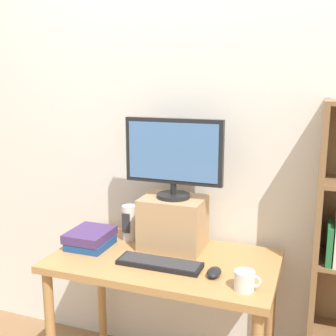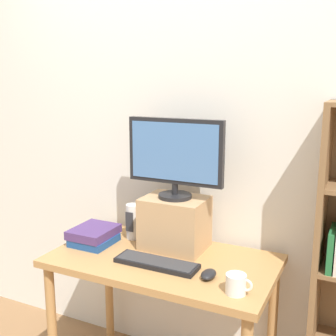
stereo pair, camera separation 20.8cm
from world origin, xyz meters
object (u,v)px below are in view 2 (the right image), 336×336
(desk, at_px, (163,277))
(computer_mouse, at_px, (209,274))
(riser_box, at_px, (175,223))
(desk_speaker, at_px, (133,221))
(computer_monitor, at_px, (175,155))
(keyboard, at_px, (157,263))
(book_stack, at_px, (94,235))
(coffee_mug, at_px, (236,284))

(desk, height_order, computer_mouse, computer_mouse)
(riser_box, height_order, computer_mouse, riser_box)
(desk_speaker, bearing_deg, computer_mouse, -26.22)
(desk, height_order, computer_monitor, computer_monitor)
(desk, relative_size, keyboard, 2.73)
(desk, bearing_deg, book_stack, 179.16)
(coffee_mug, height_order, desk_speaker, desk_speaker)
(computer_monitor, bearing_deg, desk, -90.69)
(desk, height_order, desk_speaker, desk_speaker)
(keyboard, relative_size, book_stack, 1.67)
(desk, relative_size, desk_speaker, 5.71)
(computer_mouse, relative_size, coffee_mug, 0.90)
(desk, distance_m, coffee_mug, 0.50)
(riser_box, xyz_separation_m, coffee_mug, (0.44, -0.34, -0.10))
(computer_mouse, distance_m, book_stack, 0.72)
(riser_box, xyz_separation_m, computer_mouse, (0.29, -0.26, -0.12))
(coffee_mug, bearing_deg, keyboard, 167.24)
(book_stack, xyz_separation_m, coffee_mug, (0.87, -0.20, -0.00))
(book_stack, relative_size, coffee_mug, 2.14)
(book_stack, xyz_separation_m, desk_speaker, (0.16, 0.16, 0.05))
(keyboard, relative_size, coffee_mug, 3.58)
(desk, xyz_separation_m, book_stack, (-0.43, 0.01, 0.15))
(desk, height_order, book_stack, book_stack)
(computer_mouse, bearing_deg, coffee_mug, -27.74)
(book_stack, bearing_deg, computer_monitor, 17.95)
(riser_box, bearing_deg, book_stack, -161.86)
(riser_box, xyz_separation_m, keyboard, (0.01, -0.24, -0.13))
(keyboard, height_order, coffee_mug, coffee_mug)
(computer_monitor, relative_size, desk_speaker, 2.62)
(desk, bearing_deg, keyboard, -81.32)
(riser_box, relative_size, coffee_mug, 2.84)
(desk, bearing_deg, coffee_mug, -23.37)
(keyboard, xyz_separation_m, coffee_mug, (0.43, -0.10, 0.03))
(riser_box, xyz_separation_m, computer_monitor, (-0.00, -0.00, 0.36))
(coffee_mug, bearing_deg, book_stack, 167.18)
(keyboard, bearing_deg, riser_box, 93.01)
(computer_monitor, height_order, keyboard, computer_monitor)
(desk_speaker, bearing_deg, desk, -31.44)
(desk, distance_m, keyboard, 0.15)
(computer_mouse, xyz_separation_m, coffee_mug, (0.15, -0.08, 0.02))
(keyboard, distance_m, coffee_mug, 0.44)
(desk, relative_size, computer_monitor, 2.17)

